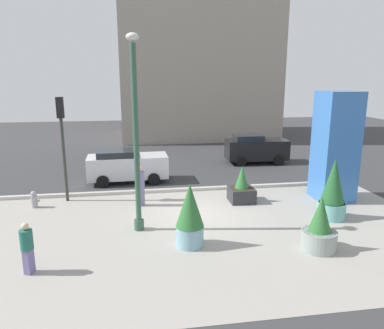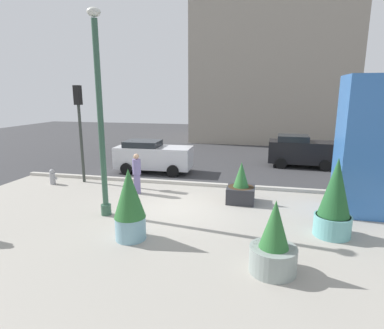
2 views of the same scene
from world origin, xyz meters
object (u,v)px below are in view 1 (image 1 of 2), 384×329
(lamp_post, at_px, (136,140))
(potted_plant_by_pillar, at_px, (333,191))
(potted_plant_near_right, at_px, (190,215))
(pedestrian_by_curb, at_px, (140,184))
(art_pillar_blue, at_px, (335,147))
(fire_hydrant, at_px, (34,200))
(potted_plant_curbside, at_px, (319,229))
(car_far_lane, at_px, (127,166))
(pedestrian_on_sidewalk, at_px, (27,246))
(car_curb_east, at_px, (256,149))
(potted_plant_near_left, at_px, (242,189))
(traffic_light_corner, at_px, (62,133))

(lamp_post, distance_m, potted_plant_by_pillar, 7.92)
(potted_plant_near_right, height_order, pedestrian_by_curb, potted_plant_near_right)
(art_pillar_blue, relative_size, fire_hydrant, 6.56)
(art_pillar_blue, height_order, potted_plant_curbside, art_pillar_blue)
(car_far_lane, bearing_deg, potted_plant_by_pillar, -39.01)
(lamp_post, relative_size, potted_plant_near_right, 3.18)
(lamp_post, xyz_separation_m, pedestrian_on_sidewalk, (-3.18, -2.64, -2.53))
(car_far_lane, bearing_deg, pedestrian_by_curb, -80.54)
(lamp_post, xyz_separation_m, fire_hydrant, (-4.43, 3.08, -3.01))
(potted_plant_near_right, distance_m, car_far_lane, 8.43)
(art_pillar_blue, bearing_deg, fire_hydrant, 176.25)
(lamp_post, distance_m, car_curb_east, 12.65)
(art_pillar_blue, height_order, potted_plant_near_left, art_pillar_blue)
(potted_plant_near_right, bearing_deg, traffic_light_corner, 131.73)
(traffic_light_corner, bearing_deg, car_far_lane, 45.80)
(potted_plant_near_right, relative_size, pedestrian_on_sidewalk, 1.40)
(lamp_post, distance_m, potted_plant_near_left, 5.94)
(pedestrian_on_sidewalk, bearing_deg, car_far_lane, 73.85)
(fire_hydrant, relative_size, pedestrian_on_sidewalk, 0.48)
(car_far_lane, distance_m, pedestrian_on_sidewalk, 9.55)
(potted_plant_by_pillar, distance_m, fire_hydrant, 12.44)
(lamp_post, height_order, pedestrian_by_curb, lamp_post)
(car_far_lane, bearing_deg, art_pillar_blue, -24.72)
(potted_plant_by_pillar, bearing_deg, potted_plant_near_left, 139.68)
(potted_plant_near_left, bearing_deg, fire_hydrant, 176.12)
(art_pillar_blue, height_order, fire_hydrant, art_pillar_blue)
(traffic_light_corner, bearing_deg, lamp_post, -50.08)
(art_pillar_blue, bearing_deg, car_far_lane, 155.28)
(potted_plant_near_left, height_order, traffic_light_corner, traffic_light_corner)
(potted_plant_by_pillar, distance_m, pedestrian_on_sidewalk, 11.08)
(potted_plant_curbside, relative_size, pedestrian_by_curb, 1.04)
(car_far_lane, bearing_deg, potted_plant_near_left, -38.24)
(potted_plant_curbside, bearing_deg, car_curb_east, 80.98)
(lamp_post, xyz_separation_m, potted_plant_curbside, (5.77, -2.54, -2.67))
(potted_plant_curbside, distance_m, traffic_light_corner, 11.22)
(lamp_post, bearing_deg, potted_plant_near_right, -44.40)
(lamp_post, distance_m, pedestrian_by_curb, 3.55)
(potted_plant_near_right, bearing_deg, potted_plant_by_pillar, 14.82)
(potted_plant_by_pillar, relative_size, pedestrian_by_curb, 1.39)
(potted_plant_by_pillar, bearing_deg, pedestrian_on_sidewalk, -166.45)
(potted_plant_curbside, relative_size, fire_hydrant, 2.46)
(traffic_light_corner, xyz_separation_m, car_far_lane, (2.66, 2.73, -2.24))
(potted_plant_by_pillar, distance_m, car_curb_east, 9.78)
(art_pillar_blue, bearing_deg, potted_plant_curbside, -123.08)
(potted_plant_by_pillar, bearing_deg, traffic_light_corner, 160.36)
(car_far_lane, bearing_deg, lamp_post, -85.44)
(potted_plant_near_left, bearing_deg, car_curb_east, 67.03)
(potted_plant_near_left, relative_size, pedestrian_by_curb, 0.93)
(car_far_lane, xyz_separation_m, pedestrian_by_curb, (0.65, -3.90, 0.09))
(potted_plant_near_right, height_order, car_curb_east, potted_plant_near_right)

